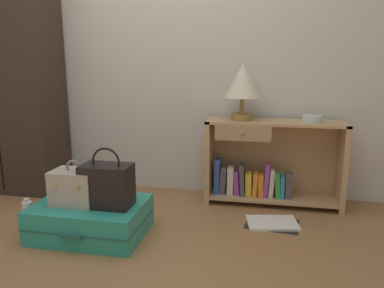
% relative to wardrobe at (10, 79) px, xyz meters
% --- Properties ---
extents(ground_plane, '(9.00, 9.00, 0.00)m').
position_rel_wardrobe_xyz_m(ground_plane, '(1.33, -1.20, -1.00)').
color(ground_plane, olive).
extents(back_wall, '(6.40, 0.10, 2.60)m').
position_rel_wardrobe_xyz_m(back_wall, '(1.33, 0.30, 0.30)').
color(back_wall, beige).
rests_on(back_wall, ground_plane).
extents(wardrobe, '(0.82, 0.47, 1.99)m').
position_rel_wardrobe_xyz_m(wardrobe, '(0.00, 0.00, 0.00)').
color(wardrobe, '#33261E').
rests_on(wardrobe, ground_plane).
extents(bookshelf, '(1.08, 0.33, 0.68)m').
position_rel_wardrobe_xyz_m(bookshelf, '(2.24, 0.07, -0.67)').
color(bookshelf, tan).
rests_on(bookshelf, ground_plane).
extents(table_lamp, '(0.28, 0.28, 0.44)m').
position_rel_wardrobe_xyz_m(table_lamp, '(2.02, 0.05, -0.02)').
color(table_lamp, olive).
rests_on(table_lamp, bookshelf).
extents(bowl, '(0.15, 0.15, 0.05)m').
position_rel_wardrobe_xyz_m(bowl, '(2.55, 0.05, -0.29)').
color(bowl, silver).
rests_on(bowl, bookshelf).
extents(suitcase_large, '(0.72, 0.54, 0.22)m').
position_rel_wardrobe_xyz_m(suitcase_large, '(1.08, -0.77, -0.88)').
color(suitcase_large, teal).
rests_on(suitcase_large, ground_plane).
extents(train_case, '(0.29, 0.21, 0.30)m').
position_rel_wardrobe_xyz_m(train_case, '(1.00, -0.80, -0.66)').
color(train_case, '#A89E8E').
rests_on(train_case, suitcase_large).
extents(handbag, '(0.32, 0.19, 0.39)m').
position_rel_wardrobe_xyz_m(handbag, '(1.22, -0.79, -0.63)').
color(handbag, black).
rests_on(handbag, suitcase_large).
extents(bottle, '(0.07, 0.07, 0.21)m').
position_rel_wardrobe_xyz_m(bottle, '(0.59, -0.74, -0.90)').
color(bottle, white).
rests_on(bottle, ground_plane).
extents(open_book_on_floor, '(0.39, 0.31, 0.02)m').
position_rel_wardrobe_xyz_m(open_book_on_floor, '(2.28, -0.37, -0.99)').
color(open_book_on_floor, white).
rests_on(open_book_on_floor, ground_plane).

